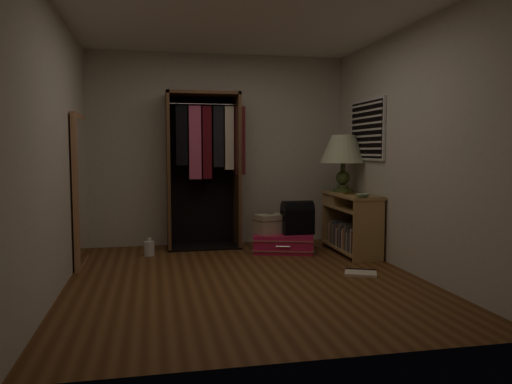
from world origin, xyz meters
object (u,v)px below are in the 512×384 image
(pink_suitcase, at_px, (284,243))
(table_lamp, at_px, (343,150))
(open_wardrobe, at_px, (205,156))
(train_case, at_px, (270,224))
(black_bag, at_px, (297,217))
(white_jug, at_px, (149,248))
(console_bookshelf, at_px, (350,221))
(floor_mirror, at_px, (80,190))

(pink_suitcase, xyz_separation_m, table_lamp, (0.81, 0.06, 1.18))
(open_wardrobe, relative_size, train_case, 4.88)
(train_case, bearing_deg, open_wardrobe, 131.12)
(black_bag, relative_size, white_jug, 1.91)
(white_jug, bearing_deg, console_bookshelf, -7.09)
(floor_mirror, distance_m, train_case, 2.33)
(floor_mirror, distance_m, black_bag, 2.64)
(train_case, bearing_deg, black_bag, -32.07)
(console_bookshelf, distance_m, black_bag, 0.67)
(open_wardrobe, bearing_deg, floor_mirror, -152.64)
(open_wardrobe, xyz_separation_m, floor_mirror, (-1.49, -0.77, -0.37))
(train_case, height_order, white_jug, train_case)
(console_bookshelf, height_order, open_wardrobe, open_wardrobe)
(console_bookshelf, relative_size, table_lamp, 1.44)
(pink_suitcase, distance_m, black_bag, 0.38)
(table_lamp, bearing_deg, white_jug, 179.28)
(pink_suitcase, bearing_deg, white_jug, -166.44)
(table_lamp, bearing_deg, floor_mirror, -174.48)
(console_bookshelf, relative_size, pink_suitcase, 1.26)
(console_bookshelf, height_order, black_bag, console_bookshelf)
(black_bag, bearing_deg, white_jug, 175.42)
(pink_suitcase, bearing_deg, table_lamp, 20.98)
(train_case, distance_m, table_lamp, 1.36)
(white_jug, bearing_deg, pink_suitcase, -3.14)
(pink_suitcase, relative_size, black_bag, 2.10)
(console_bookshelf, distance_m, table_lamp, 0.94)
(table_lamp, bearing_deg, black_bag, -171.93)
(open_wardrobe, xyz_separation_m, pink_suitcase, (0.94, -0.52, -1.11))
(train_case, height_order, black_bag, black_bag)
(console_bookshelf, relative_size, white_jug, 5.04)
(pink_suitcase, relative_size, table_lamp, 1.14)
(console_bookshelf, xyz_separation_m, table_lamp, (0.00, 0.28, 0.90))
(train_case, bearing_deg, floor_mirror, 169.80)
(floor_mirror, height_order, train_case, floor_mirror)
(open_wardrobe, bearing_deg, black_bag, -26.27)
(black_bag, distance_m, white_jug, 1.90)
(pink_suitcase, relative_size, white_jug, 4.00)
(black_bag, relative_size, table_lamp, 0.55)
(train_case, bearing_deg, pink_suitcase, -36.08)
(floor_mirror, height_order, table_lamp, floor_mirror)
(train_case, bearing_deg, white_jug, 160.63)
(pink_suitcase, xyz_separation_m, train_case, (-0.17, 0.05, 0.24))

